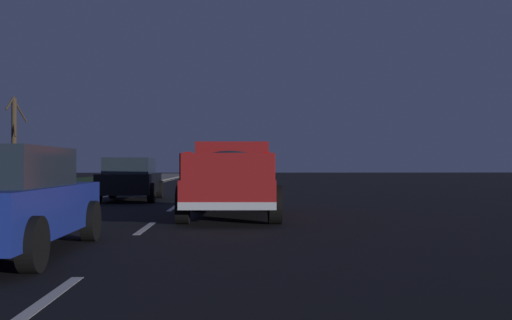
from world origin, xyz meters
The scene contains 7 objects.
ground centered at (27.00, 0.00, 0.00)m, with size 144.00×144.00×0.00m, color black.
sidewalk_shoulder centered at (27.00, 5.70, 0.06)m, with size 108.00×4.00×0.12m, color gray.
lane_markings centered at (29.33, 2.51, 0.00)m, with size 108.00×3.54×0.01m.
pickup_truck centered at (13.41, -1.75, 0.98)m, with size 5.49×2.40×1.87m.
sedan_black centered at (20.38, 1.92, 0.78)m, with size 4.44×2.10×1.54m.
sedan_blue centered at (7.17, 1.52, 0.78)m, with size 4.41×2.04×1.54m.
bare_tree_far centered at (31.99, 10.24, 2.63)m, with size 2.44×0.41×5.09m.
Camera 1 is at (-1.48, -1.76, 1.28)m, focal length 42.09 mm.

